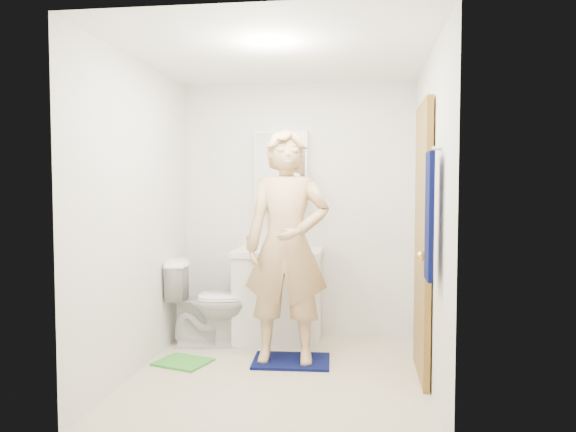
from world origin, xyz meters
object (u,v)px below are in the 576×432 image
at_px(medicine_cabinet, 282,168).
at_px(soap_dispenser, 252,239).
at_px(vanity_cabinet, 278,298).
at_px(toilet, 210,302).
at_px(toothbrush_cup, 297,243).
at_px(man, 287,246).
at_px(towel, 429,216).

relative_size(medicine_cabinet, soap_dispenser, 3.62).
height_order(vanity_cabinet, medicine_cabinet, medicine_cabinet).
bearing_deg(toilet, medicine_cabinet, -64.75).
distance_m(toilet, toothbrush_cup, 0.96).
relative_size(vanity_cabinet, man, 0.43).
bearing_deg(toothbrush_cup, man, -89.47).
bearing_deg(vanity_cabinet, towel, -51.53).
xyz_separation_m(towel, man, (-1.01, 0.86, -0.30)).
xyz_separation_m(vanity_cabinet, towel, (1.18, -1.48, 0.85)).
bearing_deg(medicine_cabinet, toilet, -144.96).
bearing_deg(toothbrush_cup, soap_dispenser, -153.93).
distance_m(medicine_cabinet, man, 1.08).
bearing_deg(towel, vanity_cabinet, 128.47).
height_order(medicine_cabinet, towel, medicine_cabinet).
height_order(soap_dispenser, man, man).
relative_size(vanity_cabinet, toothbrush_cup, 6.77).
xyz_separation_m(medicine_cabinet, soap_dispenser, (-0.23, -0.29, -0.65)).
xyz_separation_m(soap_dispenser, man, (0.40, -0.56, 0.00)).
bearing_deg(toothbrush_cup, towel, -57.69).
bearing_deg(medicine_cabinet, vanity_cabinet, -90.00).
bearing_deg(towel, soap_dispenser, 134.82).
height_order(vanity_cabinet, toilet, vanity_cabinet).
xyz_separation_m(toothbrush_cup, man, (0.01, -0.75, 0.05)).
height_order(towel, man, man).
distance_m(vanity_cabinet, man, 0.85).
xyz_separation_m(medicine_cabinet, toilet, (-0.59, -0.41, -1.21)).
distance_m(towel, man, 1.36).
height_order(towel, toothbrush_cup, towel).
bearing_deg(soap_dispenser, man, -54.32).
xyz_separation_m(towel, toothbrush_cup, (-1.02, 1.61, -0.35)).
distance_m(toilet, man, 1.04).
relative_size(towel, toilet, 1.04).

